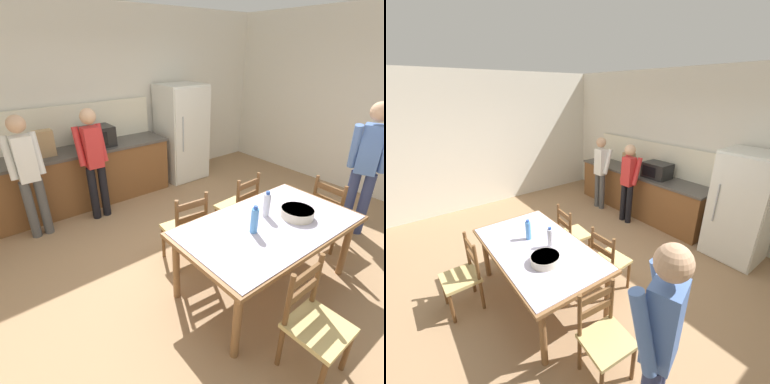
# 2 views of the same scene
# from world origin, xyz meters

# --- Properties ---
(ground_plane) EXTENTS (8.32, 8.32, 0.00)m
(ground_plane) POSITION_xyz_m (0.00, 0.00, 0.00)
(ground_plane) COLOR #9E7A56
(wall_back) EXTENTS (6.52, 0.12, 2.90)m
(wall_back) POSITION_xyz_m (0.00, 2.66, 1.45)
(wall_back) COLOR silver
(wall_back) RESTS_ON ground
(wall_left) EXTENTS (0.12, 5.20, 2.90)m
(wall_left) POSITION_xyz_m (-3.26, 0.00, 1.45)
(wall_left) COLOR silver
(wall_left) RESTS_ON ground
(kitchen_counter) EXTENTS (3.03, 0.66, 0.90)m
(kitchen_counter) POSITION_xyz_m (-0.78, 2.23, 0.45)
(kitchen_counter) COLOR brown
(kitchen_counter) RESTS_ON ground
(counter_splashback) EXTENTS (2.99, 0.03, 0.60)m
(counter_splashback) POSITION_xyz_m (-0.78, 2.54, 1.20)
(counter_splashback) COLOR #EFE8CB
(counter_splashback) RESTS_ON kitchen_counter
(refrigerator) EXTENTS (0.78, 0.73, 1.71)m
(refrigerator) POSITION_xyz_m (1.23, 2.19, 0.85)
(refrigerator) COLOR silver
(refrigerator) RESTS_ON ground
(microwave) EXTENTS (0.50, 0.39, 0.30)m
(microwave) POSITION_xyz_m (-0.37, 2.21, 1.05)
(microwave) COLOR black
(microwave) RESTS_ON kitchen_counter
(paper_bag) EXTENTS (0.24, 0.16, 0.36)m
(paper_bag) POSITION_xyz_m (-1.10, 2.20, 1.08)
(paper_bag) COLOR tan
(paper_bag) RESTS_ON kitchen_counter
(dining_table) EXTENTS (1.83, 1.03, 0.75)m
(dining_table) POSITION_xyz_m (0.14, -0.73, 0.68)
(dining_table) COLOR brown
(dining_table) RESTS_ON ground
(bottle_near_centre) EXTENTS (0.07, 0.07, 0.27)m
(bottle_near_centre) POSITION_xyz_m (-0.09, -0.73, 0.88)
(bottle_near_centre) COLOR #4C8ED6
(bottle_near_centre) RESTS_ON dining_table
(bottle_off_centre) EXTENTS (0.07, 0.07, 0.27)m
(bottle_off_centre) POSITION_xyz_m (0.23, -0.60, 0.88)
(bottle_off_centre) COLOR silver
(bottle_off_centre) RESTS_ON dining_table
(serving_bowl) EXTENTS (0.32, 0.32, 0.09)m
(serving_bowl) POSITION_xyz_m (0.46, -0.81, 0.80)
(serving_bowl) COLOR beige
(serving_bowl) RESTS_ON dining_table
(chair_head_end) EXTENTS (0.43, 0.45, 0.91)m
(chair_head_end) POSITION_xyz_m (1.35, -0.74, 0.44)
(chair_head_end) COLOR brown
(chair_head_end) RESTS_ON ground
(chair_side_near_left) EXTENTS (0.43, 0.41, 0.91)m
(chair_side_near_left) POSITION_xyz_m (-0.28, -1.53, 0.44)
(chair_side_near_left) COLOR brown
(chair_side_near_left) RESTS_ON ground
(chair_side_far_left) EXTENTS (0.46, 0.44, 0.91)m
(chair_side_far_left) POSITION_xyz_m (-0.27, 0.07, 0.44)
(chair_side_far_left) COLOR brown
(chair_side_far_left) RESTS_ON ground
(chair_side_far_right) EXTENTS (0.44, 0.42, 0.91)m
(chair_side_far_right) POSITION_xyz_m (0.56, 0.07, 0.44)
(chair_side_far_right) COLOR brown
(chair_side_far_right) RESTS_ON ground
(person_at_sink) EXTENTS (0.40, 0.28, 1.60)m
(person_at_sink) POSITION_xyz_m (-1.45, 1.71, 0.90)
(person_at_sink) COLOR #4C4C4C
(person_at_sink) RESTS_ON ground
(person_at_counter) EXTENTS (0.40, 0.27, 1.58)m
(person_at_counter) POSITION_xyz_m (-0.63, 1.69, 0.89)
(person_at_counter) COLOR black
(person_at_counter) RESTS_ON ground
(person_by_table) EXTENTS (0.37, 0.48, 1.72)m
(person_by_table) POSITION_xyz_m (1.90, -0.78, 0.97)
(person_by_table) COLOR navy
(person_by_table) RESTS_ON ground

